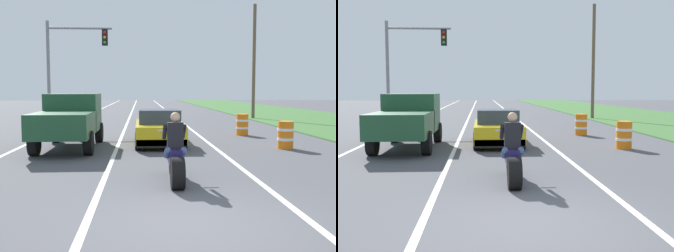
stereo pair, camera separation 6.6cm
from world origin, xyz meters
TOP-DOWN VIEW (x-y plane):
  - ground_plane at (0.00, 0.00)m, footprint 160.00×160.00m
  - lane_stripe_left_solid at (-5.40, 20.00)m, footprint 0.14×120.00m
  - lane_stripe_right_solid at (1.80, 20.00)m, footprint 0.14×120.00m
  - lane_stripe_centre_dashed at (-1.80, 20.00)m, footprint 0.14×120.00m
  - grass_verge_right at (11.92, 20.00)m, footprint 10.00×120.00m
  - motorcycle_with_rider at (-0.14, 2.91)m, footprint 0.70×2.21m
  - sports_car_yellow at (-0.20, 9.59)m, footprint 1.84×4.30m
  - pickup_truck_left_lane_dark_green at (-3.49, 8.65)m, footprint 2.02×4.80m
  - traffic_light_mast_near at (-5.04, 17.19)m, footprint 3.68×0.34m
  - utility_pole_roadside at (7.41, 23.17)m, footprint 0.24×0.24m
  - construction_barrel_nearest at (4.31, 8.04)m, footprint 0.58×0.58m
  - construction_barrel_mid at (3.86, 12.48)m, footprint 0.58×0.58m

SIDE VIEW (x-z plane):
  - ground_plane at x=0.00m, z-range 0.00..0.00m
  - lane_stripe_left_solid at x=-5.40m, z-range 0.00..0.01m
  - lane_stripe_right_solid at x=1.80m, z-range 0.00..0.01m
  - lane_stripe_centre_dashed at x=-1.80m, z-range 0.00..0.01m
  - grass_verge_right at x=11.92m, z-range 0.00..0.06m
  - construction_barrel_nearest at x=4.31m, z-range 0.00..1.00m
  - construction_barrel_mid at x=3.86m, z-range 0.00..1.00m
  - motorcycle_with_rider at x=-0.14m, z-range -0.22..1.40m
  - sports_car_yellow at x=-0.20m, z-range -0.05..1.31m
  - pickup_truck_left_lane_dark_green at x=-3.49m, z-range 0.12..2.10m
  - traffic_light_mast_near at x=-5.04m, z-range 0.93..6.93m
  - utility_pole_roadside at x=7.41m, z-range 0.00..8.36m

